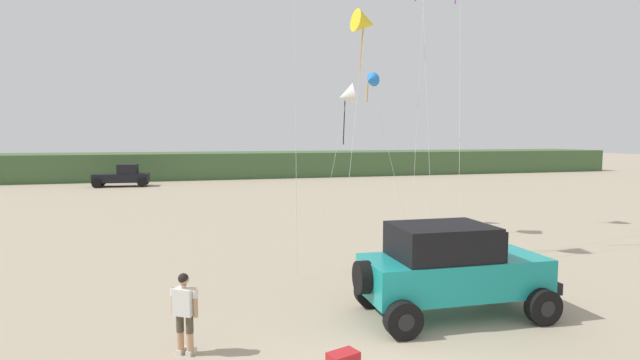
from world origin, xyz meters
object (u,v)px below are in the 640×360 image
kite_green_box (365,23)px  kite_orange_streamer (347,96)px  kite_yellow_diamond (371,81)px  distant_pickup (123,176)px  jeep (451,267)px  person_watching (184,309)px

kite_green_box → kite_orange_streamer: bearing=90.9°
kite_yellow_diamond → kite_orange_streamer: (-1.16, 0.06, -0.76)m
distant_pickup → kite_green_box: (12.68, -26.21, 8.32)m
jeep → kite_green_box: 12.88m
kite_green_box → kite_orange_streamer: size_ratio=1.42×
person_watching → kite_yellow_diamond: 16.53m
jeep → person_watching: bearing=-175.7°
kite_orange_streamer → distant_pickup: bearing=117.7°
jeep → kite_yellow_diamond: kite_yellow_diamond is taller
distant_pickup → kite_orange_streamer: bearing=-62.3°
person_watching → kite_yellow_diamond: size_ratio=0.22×
person_watching → kite_green_box: size_ratio=0.17×
kite_yellow_diamond → person_watching: bearing=-125.4°
kite_green_box → kite_yellow_diamond: size_ratio=1.32×
person_watching → kite_green_box: (7.78, 10.40, 8.32)m
person_watching → kite_green_box: bearing=53.2°
jeep → kite_green_box: bearing=81.3°
distant_pickup → kite_yellow_diamond: (13.81, -24.10, 6.13)m
jeep → distant_pickup: size_ratio=1.04×
jeep → kite_green_box: size_ratio=0.49×
jeep → kite_yellow_diamond: size_ratio=0.65×
person_watching → kite_orange_streamer: (7.74, 12.57, 5.37)m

